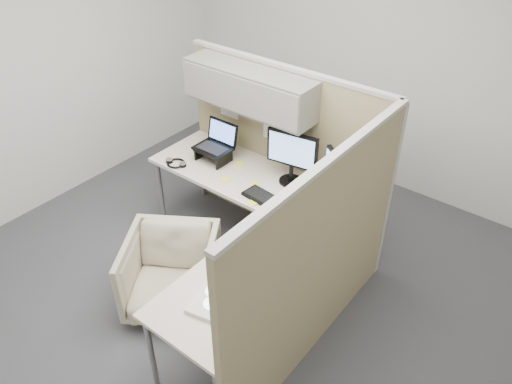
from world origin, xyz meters
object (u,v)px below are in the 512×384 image
Objects in this scene: office_chair at (171,270)px; keyboard at (270,202)px; desk at (249,217)px; monitor_left at (292,154)px.

office_chair is 0.94m from keyboard.
desk is 2.84× the size of office_chair.
desk is at bearing -98.10° from keyboard.
monitor_left is at bearing 40.52° from office_chair.
keyboard is at bearing 31.09° from office_chair.
office_chair is at bearing -120.16° from desk.
monitor_left is at bearing 102.79° from keyboard.
office_chair is at bearing -115.57° from monitor_left.
monitor_left is 0.95× the size of keyboard.
keyboard is (0.38, 0.77, 0.39)m from office_chair.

